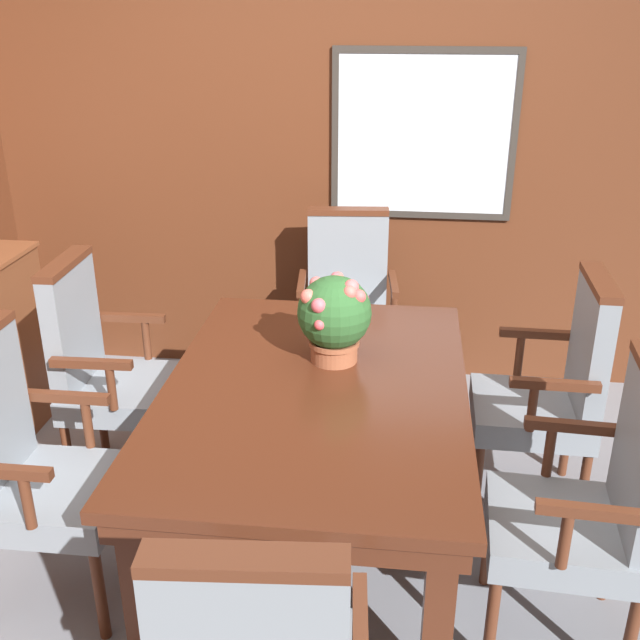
{
  "coord_description": "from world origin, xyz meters",
  "views": [
    {
      "loc": [
        0.46,
        -2.27,
        2.05
      ],
      "look_at": [
        0.15,
        0.34,
        0.92
      ],
      "focal_mm": 42.0,
      "sensor_mm": 36.0,
      "label": 1
    }
  ],
  "objects_px": {
    "chair_head_far": "(347,304)",
    "dining_table": "(315,406)",
    "chair_right_near": "(594,502)",
    "potted_plant": "(334,316)",
    "chair_right_far": "(554,387)",
    "chair_left_near": "(29,463)",
    "chair_left_far": "(105,366)"
  },
  "relations": [
    {
      "from": "chair_left_near",
      "to": "chair_left_far",
      "type": "xyz_separation_m",
      "value": [
        -0.02,
        0.75,
        0.0
      ]
    },
    {
      "from": "chair_right_near",
      "to": "chair_right_far",
      "type": "xyz_separation_m",
      "value": [
        0.0,
        0.78,
        0.0
      ]
    },
    {
      "from": "chair_right_far",
      "to": "potted_plant",
      "type": "xyz_separation_m",
      "value": [
        -0.91,
        -0.18,
        0.35
      ]
    },
    {
      "from": "dining_table",
      "to": "chair_head_far",
      "type": "bearing_deg",
      "value": 89.16
    },
    {
      "from": "chair_right_far",
      "to": "chair_left_far",
      "type": "distance_m",
      "value": 1.94
    },
    {
      "from": "dining_table",
      "to": "chair_head_far",
      "type": "xyz_separation_m",
      "value": [
        0.02,
        1.22,
        -0.07
      ]
    },
    {
      "from": "chair_left_near",
      "to": "dining_table",
      "type": "bearing_deg",
      "value": -67.97
    },
    {
      "from": "dining_table",
      "to": "chair_left_far",
      "type": "bearing_deg",
      "value": 159.79
    },
    {
      "from": "chair_right_far",
      "to": "potted_plant",
      "type": "height_order",
      "value": "potted_plant"
    },
    {
      "from": "chair_left_near",
      "to": "chair_head_far",
      "type": "bearing_deg",
      "value": -31.43
    },
    {
      "from": "chair_right_far",
      "to": "chair_left_near",
      "type": "bearing_deg",
      "value": -66.41
    },
    {
      "from": "chair_right_far",
      "to": "potted_plant",
      "type": "relative_size",
      "value": 2.96
    },
    {
      "from": "dining_table",
      "to": "chair_left_far",
      "type": "height_order",
      "value": "chair_left_far"
    },
    {
      "from": "chair_right_near",
      "to": "chair_left_far",
      "type": "distance_m",
      "value": 2.07
    },
    {
      "from": "chair_left_near",
      "to": "potted_plant",
      "type": "distance_m",
      "value": 1.23
    },
    {
      "from": "chair_head_far",
      "to": "potted_plant",
      "type": "bearing_deg",
      "value": -93.45
    },
    {
      "from": "chair_right_far",
      "to": "chair_left_near",
      "type": "xyz_separation_m",
      "value": [
        -1.91,
        -0.79,
        0.0
      ]
    },
    {
      "from": "chair_head_far",
      "to": "chair_left_near",
      "type": "relative_size",
      "value": 1.0
    },
    {
      "from": "chair_right_near",
      "to": "chair_left_far",
      "type": "xyz_separation_m",
      "value": [
        -1.93,
        0.75,
        0.0
      ]
    },
    {
      "from": "chair_right_far",
      "to": "chair_left_near",
      "type": "height_order",
      "value": "same"
    },
    {
      "from": "chair_right_far",
      "to": "chair_head_far",
      "type": "relative_size",
      "value": 1.0
    },
    {
      "from": "chair_left_far",
      "to": "potted_plant",
      "type": "distance_m",
      "value": 1.1
    },
    {
      "from": "dining_table",
      "to": "chair_left_near",
      "type": "distance_m",
      "value": 1.04
    },
    {
      "from": "chair_right_near",
      "to": "chair_head_far",
      "type": "bearing_deg",
      "value": -146.18
    },
    {
      "from": "dining_table",
      "to": "chair_head_far",
      "type": "distance_m",
      "value": 1.22
    },
    {
      "from": "chair_head_far",
      "to": "chair_left_near",
      "type": "bearing_deg",
      "value": -126.52
    },
    {
      "from": "chair_head_far",
      "to": "dining_table",
      "type": "bearing_deg",
      "value": -96.05
    },
    {
      "from": "chair_right_near",
      "to": "potted_plant",
      "type": "height_order",
      "value": "potted_plant"
    },
    {
      "from": "potted_plant",
      "to": "chair_head_far",
      "type": "bearing_deg",
      "value": 91.76
    },
    {
      "from": "chair_left_far",
      "to": "potted_plant",
      "type": "relative_size",
      "value": 2.96
    },
    {
      "from": "chair_left_far",
      "to": "potted_plant",
      "type": "height_order",
      "value": "potted_plant"
    },
    {
      "from": "chair_right_near",
      "to": "chair_left_far",
      "type": "relative_size",
      "value": 1.0
    }
  ]
}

